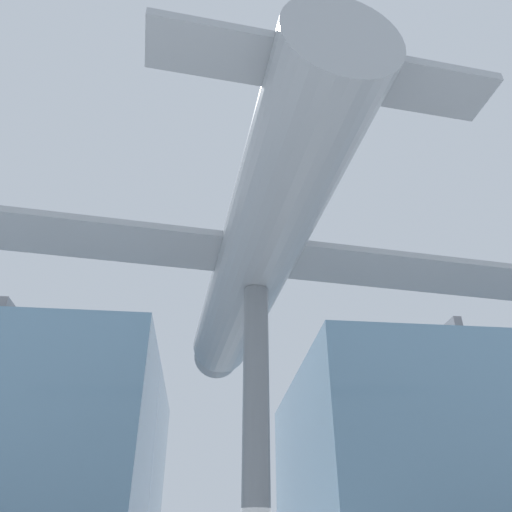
{
  "coord_description": "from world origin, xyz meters",
  "views": [
    {
      "loc": [
        -1.19,
        -11.69,
        1.59
      ],
      "look_at": [
        0.0,
        0.0,
        8.74
      ],
      "focal_mm": 35.0,
      "sensor_mm": 36.0,
      "label": 1
    }
  ],
  "objects": [
    {
      "name": "suspended_airplane",
      "position": [
        -0.03,
        0.3,
        8.75
      ],
      "size": [
        19.51,
        15.6,
        3.52
      ],
      "rotation": [
        0.0,
        0.0,
        0.1
      ],
      "color": "#93999E",
      "rests_on": "support_pylon_central"
    },
    {
      "name": "glass_pavilion_left",
      "position": [
        -9.24,
        13.87,
        4.89
      ],
      "size": [
        11.62,
        15.29,
        10.37
      ],
      "color": "#60849E",
      "rests_on": "ground_plane"
    },
    {
      "name": "glass_pavilion_right",
      "position": [
        9.24,
        13.87,
        4.89
      ],
      "size": [
        11.62,
        15.29,
        10.37
      ],
      "color": "#60849E",
      "rests_on": "ground_plane"
    },
    {
      "name": "support_pylon_central",
      "position": [
        0.0,
        0.0,
        3.84
      ],
      "size": [
        0.63,
        0.63,
        7.68
      ],
      "color": "slate",
      "rests_on": "ground_plane"
    }
  ]
}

